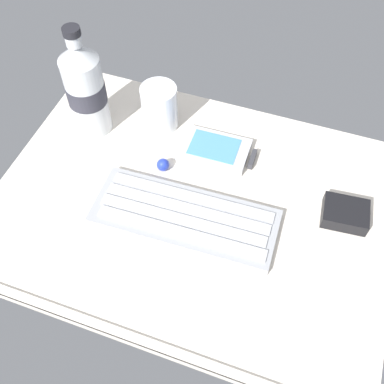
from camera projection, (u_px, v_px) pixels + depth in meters
The scene contains 7 objects.
ground_plane at pixel (192, 207), 75.52cm from camera, with size 64.00×48.00×2.80cm.
keyboard at pixel (187, 218), 72.22cm from camera, with size 29.34×11.94×1.70cm.
handheld_device at pixel (218, 150), 80.44cm from camera, with size 12.93×7.87×1.50cm.
juice_cup at pixel (160, 109), 81.94cm from camera, with size 6.40×6.40×8.50cm.
water_bottle at pixel (85, 89), 77.48cm from camera, with size 6.73×6.73×20.80cm.
charger_block at pixel (345, 214), 72.19cm from camera, with size 7.00×5.60×2.40cm, color black.
trackball_mouse at pixel (163, 165), 78.06cm from camera, with size 2.20×2.20×2.20cm, color #2338B2.
Camera 1 is at (14.13, -39.78, 61.83)cm, focal length 43.13 mm.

